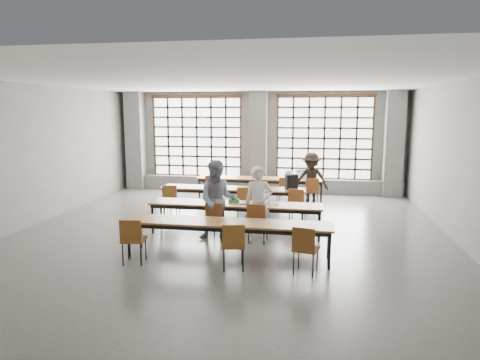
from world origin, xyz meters
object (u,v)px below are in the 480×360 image
desk_row_a (260,180)px  backpack (291,182)px  chair_near_mid (233,242)px  plastic_bag (289,174)px  chair_back_left (213,186)px  desk_row_b (233,190)px  chair_mid_right (297,201)px  chair_mid_left (171,197)px  chair_front_left (216,217)px  laptop_back (302,177)px  chair_mid_centre (244,200)px  chair_near_left (133,236)px  laptop_front (260,200)px  student_back (311,179)px  red_pouch (134,237)px  chair_near_right (305,245)px  desk_row_d (228,225)px  chair_front_right (257,219)px  phone (242,204)px  desk_row_c (235,206)px  chair_back_mid (285,188)px  student_female (218,200)px  mouse (276,204)px  chair_back_right (311,189)px  green_box (234,200)px  student_male (258,204)px

desk_row_a → backpack: backpack is taller
chair_near_mid → plastic_bag: size_ratio=3.08×
chair_back_left → chair_near_mid: (1.66, -5.46, 0.00)m
desk_row_b → chair_mid_right: bearing=-19.4°
chair_back_left → chair_mid_left: 1.99m
chair_front_left → laptop_back: bearing=68.8°
chair_mid_centre → chair_near_left: bearing=-113.0°
chair_back_left → plastic_bag: 2.42m
laptop_front → chair_back_left: bearing=121.3°
chair_back_left → chair_near_left: (-0.24, -5.46, 0.00)m
student_back → red_pouch: (-3.25, -5.51, -0.30)m
laptop_front → chair_near_right: bearing=-65.9°
desk_row_d → chair_front_right: size_ratio=4.55×
chair_near_mid → red_pouch: bearing=177.7°
chair_back_left → phone: (1.47, -3.27, 0.20)m
desk_row_c → laptop_front: (0.57, 0.11, 0.13)m
backpack → plastic_bag: (-0.18, 1.85, -0.06)m
desk_row_b → desk_row_c: bearing=-78.0°
chair_back_mid → chair_near_left: (-2.47, -5.46, 0.00)m
desk_row_a → plastic_bag: (0.90, 0.05, 0.21)m
student_female → laptop_front: student_female is taller
desk_row_a → laptop_front: size_ratio=9.14×
laptop_back → phone: bearing=-107.5°
desk_row_c → chair_back_left: bearing=112.1°
chair_mid_left → desk_row_d: bearing=-54.0°
desk_row_a → mouse: bearing=-77.6°
chair_mid_left → student_female: size_ratio=0.49×
chair_back_mid → chair_back_left: bearing=-179.9°
desk_row_c → laptop_back: 4.17m
chair_back_left → chair_mid_right: same height
desk_row_b → chair_back_right: bearing=29.7°
desk_row_a → green_box: bearing=-92.5°
desk_row_b → chair_front_left: (0.10, -2.58, -0.13)m
student_back → laptop_front: 3.39m
student_back → red_pouch: size_ratio=8.03×
chair_front_right → chair_back_mid: bearing=84.9°
chair_front_right → red_pouch: (-2.13, -1.58, -0.04)m
desk_row_a → chair_mid_centre: 2.48m
chair_back_left → phone: chair_back_left is taller
student_male → laptop_back: (0.84, 4.41, -0.04)m
chair_mid_centre → chair_near_mid: (0.37, -3.61, 0.00)m
chair_mid_left → chair_front_right: same height
chair_near_mid → student_female: 1.94m
phone → laptop_back: bearing=72.5°
chair_mid_centre → student_male: 1.94m
phone → desk_row_d: bearing=-90.8°
desk_row_c → phone: bearing=-29.1°
desk_row_b → desk_row_a: bearing=74.2°
laptop_front → chair_front_right: bearing=-88.2°
desk_row_a → plastic_bag: plastic_bag is taller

